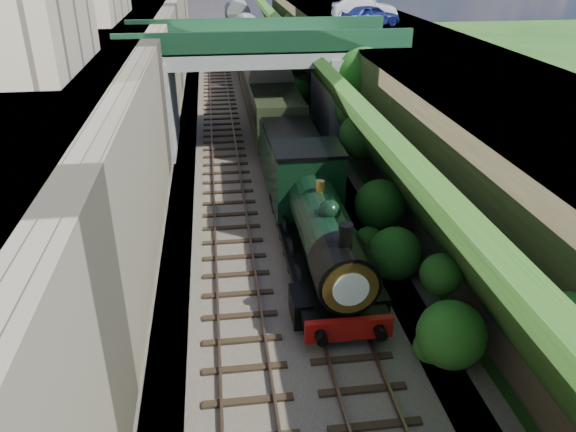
{
  "coord_description": "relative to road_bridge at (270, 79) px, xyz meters",
  "views": [
    {
      "loc": [
        -2.44,
        -9.52,
        11.48
      ],
      "look_at": [
        0.0,
        8.74,
        2.45
      ],
      "focal_mm": 35.0,
      "sensor_mm": 36.0,
      "label": 1
    }
  ],
  "objects": [
    {
      "name": "car_silver",
      "position": [
        7.96,
        9.1,
        2.96
      ],
      "size": [
        5.04,
        2.62,
        1.58
      ],
      "primitive_type": "imported",
      "rotation": [
        0.0,
        0.0,
        1.36
      ],
      "color": "#B8B8BD",
      "rests_on": "street_plateau_right"
    },
    {
      "name": "locomotive",
      "position": [
        0.26,
        -15.24,
        -2.18
      ],
      "size": [
        3.1,
        10.22,
        3.83
      ],
      "color": "black",
      "rests_on": "trackbed"
    },
    {
      "name": "trackbed",
      "position": [
        -0.94,
        -4.0,
        -3.98
      ],
      "size": [
        10.0,
        90.0,
        0.2
      ],
      "primitive_type": "cube",
      "color": "#473F38",
      "rests_on": "ground"
    },
    {
      "name": "tender",
      "position": [
        0.26,
        -7.88,
        -2.46
      ],
      "size": [
        2.7,
        6.0,
        3.05
      ],
      "color": "black",
      "rests_on": "trackbed"
    },
    {
      "name": "street_plateau_right",
      "position": [
        8.56,
        -4.0,
        -0.95
      ],
      "size": [
        8.0,
        90.0,
        6.25
      ],
      "primitive_type": "cube",
      "color": "#262628",
      "rests_on": "ground"
    },
    {
      "name": "embankment_slope",
      "position": [
        4.0,
        -5.12,
        -1.39
      ],
      "size": [
        4.53,
        90.0,
        6.36
      ],
      "color": "#1E4714",
      "rests_on": "ground"
    },
    {
      "name": "car_blue",
      "position": [
        7.55,
        5.7,
        2.88
      ],
      "size": [
        4.46,
        2.95,
        1.41
      ],
      "primitive_type": "imported",
      "rotation": [
        0.0,
        0.0,
        1.91
      ],
      "color": "navy",
      "rests_on": "street_plateau_right"
    },
    {
      "name": "track_left",
      "position": [
        -2.94,
        -4.0,
        -3.83
      ],
      "size": [
        2.5,
        90.0,
        0.2
      ],
      "color": "black",
      "rests_on": "trackbed"
    },
    {
      "name": "retaining_wall",
      "position": [
        -6.44,
        -4.0,
        -0.58
      ],
      "size": [
        1.0,
        90.0,
        7.0
      ],
      "primitive_type": "cube",
      "color": "#756B56",
      "rests_on": "ground"
    },
    {
      "name": "road_bridge",
      "position": [
        0.0,
        0.0,
        0.0
      ],
      "size": [
        16.0,
        6.4,
        7.25
      ],
      "color": "gray",
      "rests_on": "ground"
    },
    {
      "name": "building_near",
      "position": [
        -10.44,
        -10.0,
        4.92
      ],
      "size": [
        4.0,
        8.0,
        4.0
      ],
      "primitive_type": "cube",
      "color": "gray",
      "rests_on": "street_plateau_left"
    },
    {
      "name": "tree",
      "position": [
        4.97,
        -1.93,
        0.57
      ],
      "size": [
        3.6,
        3.8,
        6.6
      ],
      "color": "black",
      "rests_on": "ground"
    },
    {
      "name": "track_right",
      "position": [
        0.26,
        -4.0,
        -3.83
      ],
      "size": [
        2.5,
        90.0,
        0.2
      ],
      "color": "black",
      "rests_on": "trackbed"
    },
    {
      "name": "coach_front",
      "position": [
        0.26,
        4.72,
        -2.03
      ],
      "size": [
        2.9,
        18.0,
        3.7
      ],
      "color": "black",
      "rests_on": "trackbed"
    },
    {
      "name": "street_plateau_left",
      "position": [
        -9.94,
        -4.0,
        -0.58
      ],
      "size": [
        6.0,
        90.0,
        7.0
      ],
      "primitive_type": "cube",
      "color": "#262628",
      "rests_on": "ground"
    },
    {
      "name": "coach_rear",
      "position": [
        0.26,
        42.32,
        -2.03
      ],
      "size": [
        2.9,
        18.0,
        3.7
      ],
      "color": "black",
      "rests_on": "trackbed"
    },
    {
      "name": "coach_middle",
      "position": [
        0.26,
        23.52,
        -2.03
      ],
      "size": [
        2.9,
        18.0,
        3.7
      ],
      "color": "black",
      "rests_on": "trackbed"
    }
  ]
}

